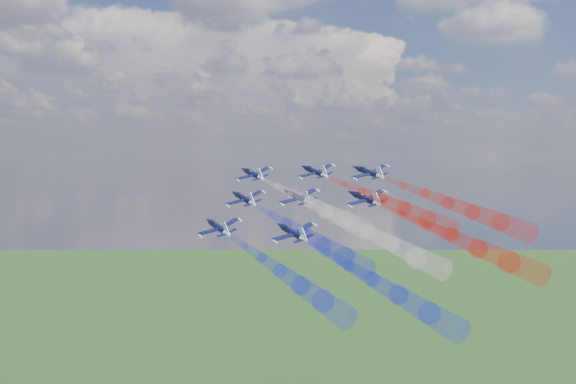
# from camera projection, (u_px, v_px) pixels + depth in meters

# --- Properties ---
(jet_lead) EXTENTS (17.44, 17.72, 9.73)m
(jet_lead) POSITION_uv_depth(u_px,v_px,m) (253.00, 174.00, 188.74)
(jet_lead) COLOR black
(trail_lead) EXTENTS (32.53, 39.92, 15.45)m
(trail_lead) POSITION_uv_depth(u_px,v_px,m) (309.00, 202.00, 164.45)
(trail_lead) COLOR white
(jet_inner_left) EXTENTS (17.44, 17.72, 9.73)m
(jet_inner_left) POSITION_uv_depth(u_px,v_px,m) (244.00, 198.00, 173.67)
(jet_inner_left) COLOR black
(trail_inner_left) EXTENTS (32.53, 39.92, 15.45)m
(trail_inner_left) POSITION_uv_depth(u_px,v_px,m) (304.00, 233.00, 149.39)
(trail_inner_left) COLOR #1A24DE
(jet_inner_right) EXTENTS (17.44, 17.72, 9.73)m
(jet_inner_right) POSITION_uv_depth(u_px,v_px,m) (315.00, 172.00, 182.44)
(jet_inner_right) COLOR black
(trail_inner_right) EXTENTS (32.53, 39.92, 15.45)m
(trail_inner_right) POSITION_uv_depth(u_px,v_px,m) (382.00, 200.00, 158.16)
(trail_inner_right) COLOR red
(jet_outer_left) EXTENTS (17.44, 17.72, 9.73)m
(jet_outer_left) POSITION_uv_depth(u_px,v_px,m) (218.00, 227.00, 159.07)
(jet_outer_left) COLOR black
(trail_outer_left) EXTENTS (32.53, 39.92, 15.45)m
(trail_outer_left) POSITION_uv_depth(u_px,v_px,m) (280.00, 271.00, 134.78)
(trail_outer_left) COLOR #1A24DE
(jet_center_third) EXTENTS (17.44, 17.72, 9.73)m
(jet_center_third) POSITION_uv_depth(u_px,v_px,m) (298.00, 197.00, 168.79)
(jet_center_third) COLOR black
(trail_center_third) EXTENTS (32.53, 39.92, 15.45)m
(trail_center_third) POSITION_uv_depth(u_px,v_px,m) (369.00, 232.00, 144.51)
(trail_center_third) COLOR white
(jet_outer_right) EXTENTS (17.44, 17.72, 9.73)m
(jet_outer_right) POSITION_uv_depth(u_px,v_px,m) (369.00, 172.00, 175.44)
(jet_outer_right) COLOR black
(trail_outer_right) EXTENTS (32.53, 39.92, 15.45)m
(trail_outer_right) POSITION_uv_depth(u_px,v_px,m) (448.00, 202.00, 151.16)
(trail_outer_right) COLOR red
(jet_rear_left) EXTENTS (17.44, 17.72, 9.73)m
(jet_rear_left) POSITION_uv_depth(u_px,v_px,m) (293.00, 233.00, 151.33)
(jet_rear_left) COLOR black
(trail_rear_left) EXTENTS (32.53, 39.92, 15.45)m
(trail_rear_left) POSITION_uv_depth(u_px,v_px,m) (372.00, 280.00, 127.05)
(trail_rear_left) COLOR #1A24DE
(jet_rear_right) EXTENTS (17.44, 17.72, 9.73)m
(jet_rear_right) POSITION_uv_depth(u_px,v_px,m) (365.00, 199.00, 162.87)
(jet_rear_right) COLOR black
(trail_rear_right) EXTENTS (32.53, 39.92, 15.45)m
(trail_rear_right) POSITION_uv_depth(u_px,v_px,m) (451.00, 236.00, 138.59)
(trail_rear_right) COLOR red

